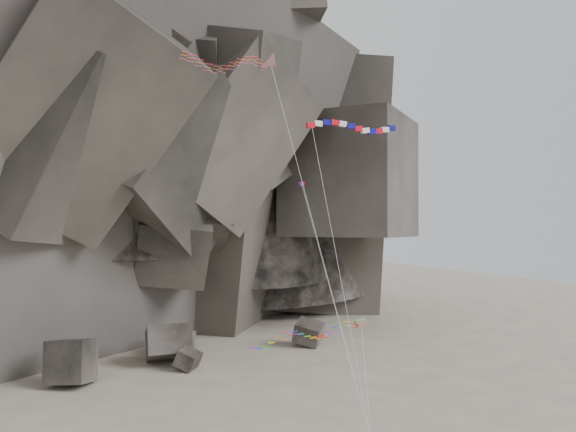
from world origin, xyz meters
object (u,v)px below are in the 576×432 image
parafoil_kite (304,334)px  pennant_kite (318,246)px  banner_kite (353,129)px  delta_kite (224,62)px

parafoil_kite → pennant_kite: size_ratio=0.56×
banner_kite → parafoil_kite: bearing=-167.8°
delta_kite → pennant_kite: 17.37m
pennant_kite → delta_kite: bearing=-171.9°
banner_kite → parafoil_kite: size_ratio=2.26×
banner_kite → parafoil_kite: (-5.46, 0.34, -18.98)m
banner_kite → pennant_kite: bearing=-146.5°
parafoil_kite → pennant_kite: (0.09, -2.05, 8.10)m
pennant_kite → banner_kite: bearing=33.4°
parafoil_kite → pennant_kite: 8.36m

